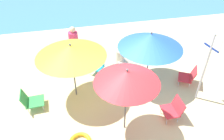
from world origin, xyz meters
TOP-DOWN VIEW (x-y plane):
  - ground_plane at (0.00, 0.00)m, footprint 40.00×40.00m
  - umbrella_red at (-0.14, -0.23)m, footprint 1.52×1.52m
  - umbrella_yellow at (-1.27, 1.33)m, footprint 1.97×1.97m
  - umbrella_blue at (1.11, 1.52)m, footprint 2.00×2.00m
  - beach_chair_a at (-2.59, 1.06)m, footprint 0.62×0.53m
  - beach_chair_b at (1.26, -0.19)m, footprint 0.49×0.52m
  - beach_chair_c at (-0.39, 2.37)m, footprint 0.67×0.68m
  - beach_chair_d at (2.41, 1.07)m, footprint 0.71×0.72m
  - person_a at (0.47, 2.47)m, footprint 0.44×0.56m
  - person_b at (-1.12, 3.04)m, footprint 0.33×0.33m
  - warning_sign at (2.33, 0.38)m, footprint 0.11×0.52m

SIDE VIEW (x-z plane):
  - ground_plane at x=0.00m, z-range 0.00..0.00m
  - beach_chair_a at x=-2.59m, z-range -0.01..0.58m
  - beach_chair_d at x=2.41m, z-range 0.00..0.62m
  - beach_chair_b at x=1.26m, z-range 0.03..0.66m
  - beach_chair_c at x=-0.39m, z-range 0.02..0.73m
  - person_a at x=0.47m, z-range 0.00..0.90m
  - person_b at x=-1.12m, z-range 0.00..1.53m
  - warning_sign at x=2.33m, z-range 0.34..2.53m
  - umbrella_blue at x=1.11m, z-range 0.63..2.45m
  - umbrella_yellow at x=-1.27m, z-range 0.69..2.53m
  - umbrella_red at x=-0.14m, z-range 0.75..2.68m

